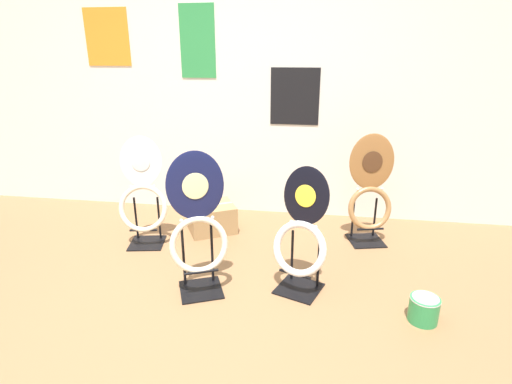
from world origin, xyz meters
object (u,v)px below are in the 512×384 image
Objects in this scene: toilet_seat_display_white_plain at (143,198)px; paint_can at (424,308)px; toilet_seat_display_navy_moon at (198,228)px; storage_box at (211,218)px; toilet_seat_display_woodgrain at (370,194)px; toilet_seat_display_jazz_black at (301,239)px.

toilet_seat_display_white_plain reaches higher than paint_can.
toilet_seat_display_navy_moon reaches higher than paint_can.
paint_can is 1.93m from storage_box.
toilet_seat_display_white_plain is 1.87m from toilet_seat_display_woodgrain.
toilet_seat_display_white_plain is 0.66m from storage_box.
paint_can is at bearing -16.62° from toilet_seat_display_jazz_black.
toilet_seat_display_woodgrain is 1.14m from paint_can.
toilet_seat_display_woodgrain reaches higher than toilet_seat_display_jazz_black.
paint_can is (0.23, -1.06, -0.35)m from toilet_seat_display_woodgrain.
toilet_seat_display_navy_moon is at bearing -43.18° from toilet_seat_display_white_plain.
toilet_seat_display_jazz_black is at bearing -45.02° from storage_box.
toilet_seat_display_jazz_black is (1.32, -0.49, -0.03)m from toilet_seat_display_white_plain.
storage_box is (-1.60, 1.07, 0.04)m from paint_can.
toilet_seat_display_jazz_black is at bearing -122.28° from toilet_seat_display_woodgrain.
toilet_seat_display_white_plain is 2.22m from paint_can.
paint_can is (2.07, -0.72, -0.32)m from toilet_seat_display_white_plain.
toilet_seat_display_navy_moon is 5.44× the size of paint_can.
toilet_seat_display_white_plain reaches higher than toilet_seat_display_jazz_black.
toilet_seat_display_white_plain is 0.98× the size of toilet_seat_display_woodgrain.
toilet_seat_display_jazz_black is 0.92× the size of toilet_seat_display_woodgrain.
toilet_seat_display_woodgrain is at bearing 57.72° from toilet_seat_display_jazz_black.
toilet_seat_display_woodgrain is at bearing 10.37° from toilet_seat_display_white_plain.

